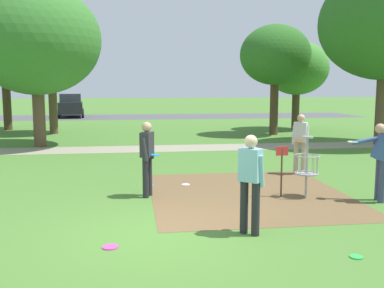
{
  "coord_description": "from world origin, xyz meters",
  "views": [
    {
      "loc": [
        -0.42,
        -7.35,
        2.53
      ],
      "look_at": [
        1.12,
        3.99,
        1.0
      ],
      "focal_mm": 41.4,
      "sensor_mm": 36.0,
      "label": 1
    }
  ],
  "objects_px": {
    "frisbee_near_basket": "(356,257)",
    "parked_car_leftmost": "(71,105)",
    "tree_mid_left": "(51,60)",
    "tree_near_right": "(36,40)",
    "tree_near_left": "(4,47)",
    "player_waiting_left": "(381,157)",
    "frisbee_by_tee": "(186,185)",
    "player_foreground_watching": "(250,179)",
    "disc_golf_basket": "(304,164)",
    "tree_mid_right": "(297,68)",
    "frisbee_mid_grass": "(150,186)",
    "player_throwing": "(300,140)",
    "frisbee_far_left": "(110,247)",
    "player_waiting_right": "(147,155)",
    "tree_far_center": "(275,56)"
  },
  "relations": [
    {
      "from": "frisbee_by_tee",
      "to": "parked_car_leftmost",
      "type": "relative_size",
      "value": 0.05
    },
    {
      "from": "frisbee_near_basket",
      "to": "tree_far_center",
      "type": "relative_size",
      "value": 0.04
    },
    {
      "from": "tree_near_left",
      "to": "tree_near_right",
      "type": "xyz_separation_m",
      "value": [
        3.18,
        -7.31,
        -0.28
      ]
    },
    {
      "from": "player_foreground_watching",
      "to": "parked_car_leftmost",
      "type": "relative_size",
      "value": 0.39
    },
    {
      "from": "frisbee_mid_grass",
      "to": "frisbee_far_left",
      "type": "xyz_separation_m",
      "value": [
        -0.78,
        -4.2,
        0.0
      ]
    },
    {
      "from": "tree_mid_left",
      "to": "parked_car_leftmost",
      "type": "xyz_separation_m",
      "value": [
        -0.75,
        12.29,
        -2.87
      ]
    },
    {
      "from": "disc_golf_basket",
      "to": "tree_mid_right",
      "type": "bearing_deg",
      "value": 69.92
    },
    {
      "from": "player_waiting_left",
      "to": "frisbee_by_tee",
      "type": "xyz_separation_m",
      "value": [
        -4.0,
        2.14,
        -0.98
      ]
    },
    {
      "from": "frisbee_by_tee",
      "to": "player_foreground_watching",
      "type": "bearing_deg",
      "value": -80.67
    },
    {
      "from": "player_throwing",
      "to": "tree_near_left",
      "type": "xyz_separation_m",
      "value": [
        -11.69,
        14.14,
        3.63
      ]
    },
    {
      "from": "player_waiting_left",
      "to": "tree_near_left",
      "type": "bearing_deg",
      "value": 125.44
    },
    {
      "from": "frisbee_near_basket",
      "to": "parked_car_leftmost",
      "type": "bearing_deg",
      "value": 104.96
    },
    {
      "from": "player_waiting_right",
      "to": "frisbee_by_tee",
      "type": "bearing_deg",
      "value": 46.06
    },
    {
      "from": "player_foreground_watching",
      "to": "frisbee_mid_grass",
      "type": "xyz_separation_m",
      "value": [
        -1.55,
        3.87,
        -0.96
      ]
    },
    {
      "from": "frisbee_by_tee",
      "to": "parked_car_leftmost",
      "type": "xyz_separation_m",
      "value": [
        -6.13,
        25.07,
        0.91
      ]
    },
    {
      "from": "frisbee_far_left",
      "to": "tree_near_left",
      "type": "relative_size",
      "value": 0.04
    },
    {
      "from": "player_waiting_left",
      "to": "frisbee_by_tee",
      "type": "height_order",
      "value": "player_waiting_left"
    },
    {
      "from": "player_throwing",
      "to": "tree_near_left",
      "type": "height_order",
      "value": "tree_near_left"
    },
    {
      "from": "disc_golf_basket",
      "to": "tree_near_left",
      "type": "distance_m",
      "value": 20.22
    },
    {
      "from": "player_waiting_left",
      "to": "player_foreground_watching",
      "type": "bearing_deg",
      "value": -152.92
    },
    {
      "from": "disc_golf_basket",
      "to": "tree_near_right",
      "type": "bearing_deg",
      "value": 129.11
    },
    {
      "from": "player_waiting_right",
      "to": "player_waiting_left",
      "type": "bearing_deg",
      "value": -12.4
    },
    {
      "from": "frisbee_near_basket",
      "to": "parked_car_leftmost",
      "type": "distance_m",
      "value": 31.22
    },
    {
      "from": "tree_mid_right",
      "to": "tree_far_center",
      "type": "bearing_deg",
      "value": -130.59
    },
    {
      "from": "player_throwing",
      "to": "player_waiting_left",
      "type": "distance_m",
      "value": 3.17
    },
    {
      "from": "tree_mid_left",
      "to": "player_waiting_right",
      "type": "bearing_deg",
      "value": -72.4
    },
    {
      "from": "tree_near_right",
      "to": "tree_near_left",
      "type": "bearing_deg",
      "value": 113.54
    },
    {
      "from": "player_throwing",
      "to": "player_waiting_left",
      "type": "xyz_separation_m",
      "value": [
        0.6,
        -3.12,
        0.02
      ]
    },
    {
      "from": "frisbee_by_tee",
      "to": "tree_near_right",
      "type": "distance_m",
      "value": 10.28
    },
    {
      "from": "player_waiting_right",
      "to": "frisbee_by_tee",
      "type": "height_order",
      "value": "player_waiting_right"
    },
    {
      "from": "player_waiting_left",
      "to": "tree_near_right",
      "type": "xyz_separation_m",
      "value": [
        -9.1,
        9.95,
        3.33
      ]
    },
    {
      "from": "frisbee_far_left",
      "to": "tree_mid_left",
      "type": "relative_size",
      "value": 0.05
    },
    {
      "from": "frisbee_near_basket",
      "to": "tree_near_right",
      "type": "height_order",
      "value": "tree_near_right"
    },
    {
      "from": "tree_near_right",
      "to": "tree_mid_left",
      "type": "bearing_deg",
      "value": 93.25
    },
    {
      "from": "tree_near_left",
      "to": "tree_mid_left",
      "type": "bearing_deg",
      "value": -38.95
    },
    {
      "from": "tree_near_right",
      "to": "player_waiting_left",
      "type": "bearing_deg",
      "value": -47.56
    },
    {
      "from": "tree_near_right",
      "to": "player_throwing",
      "type": "bearing_deg",
      "value": -38.78
    },
    {
      "from": "tree_near_right",
      "to": "frisbee_mid_grass",
      "type": "bearing_deg",
      "value": -61.79
    },
    {
      "from": "frisbee_far_left",
      "to": "tree_mid_right",
      "type": "relative_size",
      "value": 0.05
    },
    {
      "from": "tree_near_right",
      "to": "tree_far_center",
      "type": "xyz_separation_m",
      "value": [
        10.95,
        3.04,
        -0.32
      ]
    },
    {
      "from": "frisbee_near_basket",
      "to": "disc_golf_basket",
      "type": "bearing_deg",
      "value": 80.71
    },
    {
      "from": "frisbee_far_left",
      "to": "tree_mid_left",
      "type": "height_order",
      "value": "tree_mid_left"
    },
    {
      "from": "player_foreground_watching",
      "to": "player_throwing",
      "type": "xyz_separation_m",
      "value": [
        2.77,
        4.84,
        0.0
      ]
    },
    {
      "from": "player_foreground_watching",
      "to": "player_waiting_left",
      "type": "bearing_deg",
      "value": 27.08
    },
    {
      "from": "disc_golf_basket",
      "to": "tree_far_center",
      "type": "height_order",
      "value": "tree_far_center"
    },
    {
      "from": "player_waiting_left",
      "to": "frisbee_mid_grass",
      "type": "bearing_deg",
      "value": 156.38
    },
    {
      "from": "player_foreground_watching",
      "to": "frisbee_mid_grass",
      "type": "distance_m",
      "value": 4.28
    },
    {
      "from": "player_throwing",
      "to": "frisbee_by_tee",
      "type": "xyz_separation_m",
      "value": [
        -3.41,
        -0.98,
        -0.96
      ]
    },
    {
      "from": "disc_golf_basket",
      "to": "player_foreground_watching",
      "type": "height_order",
      "value": "player_foreground_watching"
    },
    {
      "from": "player_foreground_watching",
      "to": "tree_far_center",
      "type": "height_order",
      "value": "tree_far_center"
    }
  ]
}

